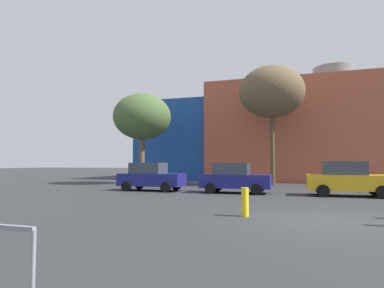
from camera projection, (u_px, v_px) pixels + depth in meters
The scene contains 8 objects.
ground_plane at pixel (324, 221), 9.86m from camera, with size 200.00×200.00×0.00m, color #2D3033.
building_backdrop at pixel (335, 135), 33.58m from camera, with size 40.56×12.29×11.71m.
parked_car_0 at pixel (151, 177), 20.89m from camera, with size 4.13×2.03×1.79m.
parked_car_1 at pixel (235, 178), 19.24m from camera, with size 4.08×2.00×1.77m.
parked_car_2 at pixel (348, 179), 17.39m from camera, with size 4.28×2.10×1.85m.
bare_tree_0 at pixel (272, 92), 26.13m from camera, with size 5.19×5.19×9.57m.
bare_tree_1 at pixel (142, 117), 27.85m from camera, with size 4.91×4.91×7.70m.
bollard_yellow_0 at pixel (245, 202), 10.77m from camera, with size 0.24×0.24×0.95m, color yellow.
Camera 1 is at (-0.76, -10.72, 1.75)m, focal length 30.47 mm.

